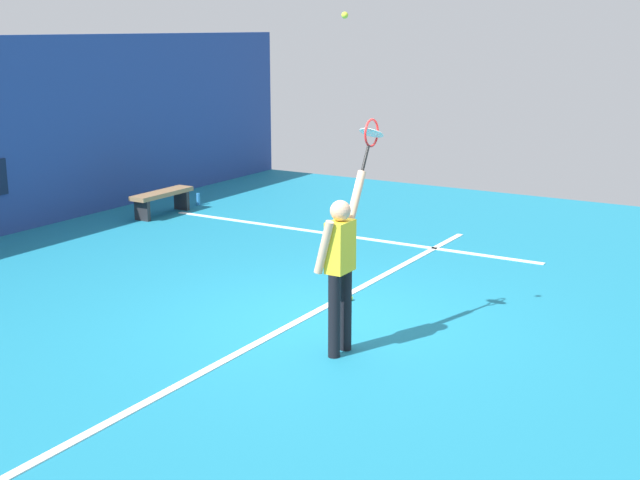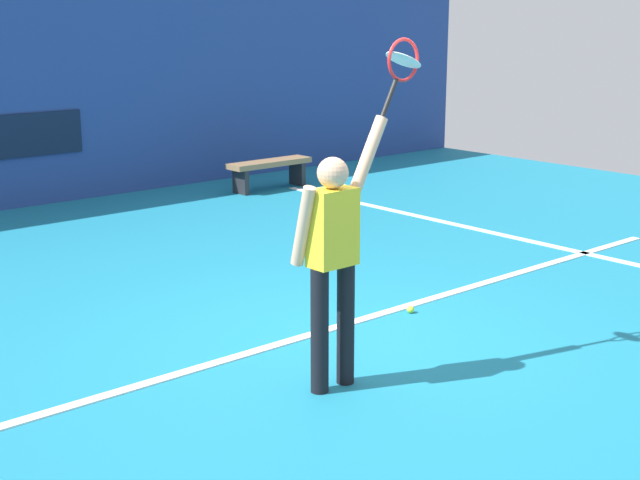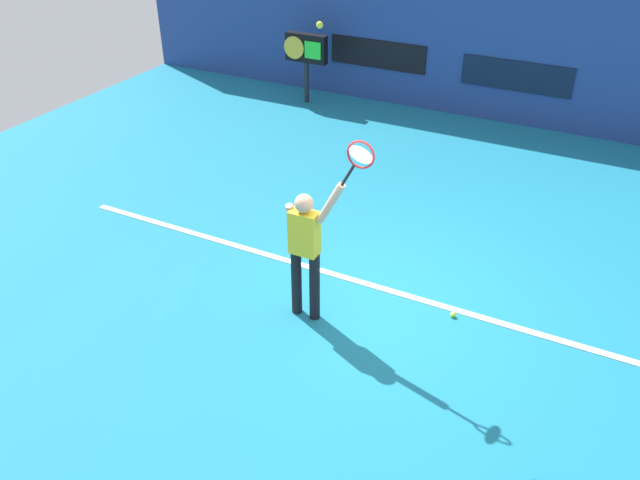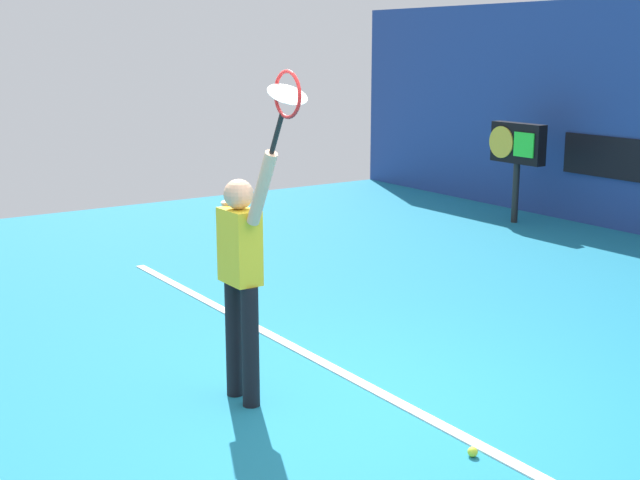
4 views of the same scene
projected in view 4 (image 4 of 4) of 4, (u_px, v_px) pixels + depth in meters
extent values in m
plane|color=teal|center=(372.00, 414.00, 6.25)|extent=(18.00, 18.00, 0.00)
cube|color=black|center=(626.00, 160.00, 12.19)|extent=(2.20, 0.03, 0.60)
cube|color=white|center=(402.00, 404.00, 6.40)|extent=(10.00, 0.10, 0.01)
cylinder|color=black|center=(234.00, 338.00, 6.50)|extent=(0.13, 0.13, 0.92)
cylinder|color=black|center=(250.00, 347.00, 6.30)|extent=(0.13, 0.13, 0.92)
cube|color=yellow|center=(240.00, 246.00, 6.24)|extent=(0.34, 0.20, 0.55)
sphere|color=#D8A884|center=(239.00, 194.00, 6.16)|extent=(0.22, 0.22, 0.22)
cylinder|color=#D8A884|center=(262.00, 188.00, 5.87)|extent=(0.35, 0.09, 0.56)
cylinder|color=#D8A884|center=(236.00, 237.00, 6.44)|extent=(0.09, 0.23, 0.58)
cylinder|color=black|center=(277.00, 134.00, 5.62)|extent=(0.17, 0.03, 0.28)
torus|color=red|center=(287.00, 94.00, 5.45)|extent=(0.42, 0.02, 0.42)
cylinder|color=silver|center=(287.00, 94.00, 5.45)|extent=(0.24, 0.27, 0.13)
cylinder|color=black|center=(515.00, 193.00, 12.96)|extent=(0.10, 0.10, 0.91)
cube|color=black|center=(518.00, 143.00, 12.80)|extent=(0.95, 0.18, 0.60)
cylinder|color=gold|center=(501.00, 142.00, 12.94)|extent=(0.48, 0.02, 0.48)
cube|color=#26D833|center=(524.00, 145.00, 12.57)|extent=(0.38, 0.02, 0.36)
sphere|color=#CCE033|center=(473.00, 452.00, 5.59)|extent=(0.07, 0.07, 0.07)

